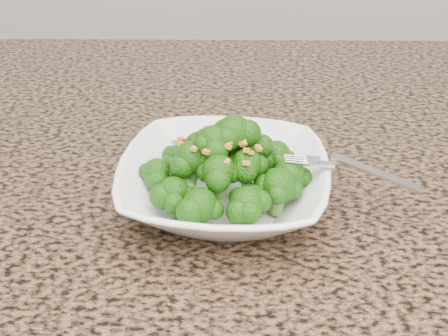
# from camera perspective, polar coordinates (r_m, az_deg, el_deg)

# --- Properties ---
(granite_counter) EXTENTS (1.64, 1.04, 0.03)m
(granite_counter) POSITION_cam_1_polar(r_m,az_deg,el_deg) (0.70, -3.43, -2.47)
(granite_counter) COLOR brown
(granite_counter) RESTS_ON cabinet
(bowl) EXTENTS (0.25, 0.25, 0.06)m
(bowl) POSITION_cam_1_polar(r_m,az_deg,el_deg) (0.63, 0.00, -1.63)
(bowl) COLOR white
(bowl) RESTS_ON granite_counter
(broccoli_pile) EXTENTS (0.21, 0.21, 0.07)m
(broccoli_pile) POSITION_cam_1_polar(r_m,az_deg,el_deg) (0.60, 0.00, 3.50)
(broccoli_pile) COLOR #1C5A0A
(broccoli_pile) RESTS_ON bowl
(garlic_topping) EXTENTS (0.12, 0.12, 0.01)m
(garlic_topping) POSITION_cam_1_polar(r_m,az_deg,el_deg) (0.58, 0.00, 6.84)
(garlic_topping) COLOR orange
(garlic_topping) RESTS_ON broccoli_pile
(fork) EXTENTS (0.16, 0.08, 0.01)m
(fork) POSITION_cam_1_polar(r_m,az_deg,el_deg) (0.61, 10.71, 0.38)
(fork) COLOR silver
(fork) RESTS_ON bowl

